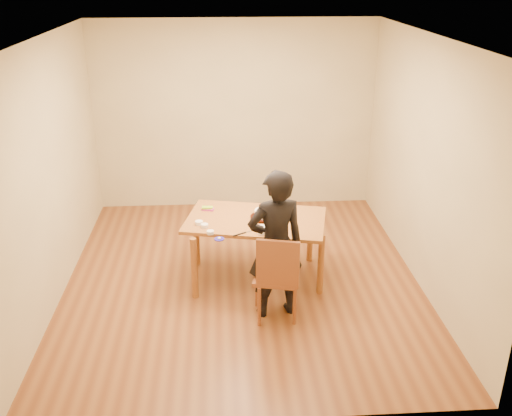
{
  "coord_description": "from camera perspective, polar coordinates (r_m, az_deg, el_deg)",
  "views": [
    {
      "loc": [
        -0.22,
        -5.76,
        3.35
      ],
      "look_at": [
        0.15,
        -0.05,
        0.9
      ],
      "focal_mm": 40.0,
      "sensor_mm": 36.0,
      "label": 1
    }
  ],
  "objects": [
    {
      "name": "frosting_dome",
      "position": [
        6.31,
        0.77,
        -0.17
      ],
      "size": [
        0.2,
        0.2,
        0.03
      ],
      "primitive_type": "ellipsoid",
      "color": "white",
      "rests_on": "cake"
    },
    {
      "name": "candy_box_pink",
      "position": [
        6.57,
        -4.83,
        -0.13
      ],
      "size": [
        0.15,
        0.1,
        0.02
      ],
      "primitive_type": "cube",
      "rotation": [
        0.0,
        0.0,
        -0.24
      ],
      "color": "#CB2F78",
      "rests_on": "dining_table"
    },
    {
      "name": "candy_box_green",
      "position": [
        6.57,
        -4.88,
        0.04
      ],
      "size": [
        0.13,
        0.07,
        0.02
      ],
      "primitive_type": "cube",
      "rotation": [
        0.0,
        0.0,
        -0.08
      ],
      "color": "#3E971C",
      "rests_on": "candy_box_pink"
    },
    {
      "name": "ramekin_green",
      "position": [
        5.99,
        -4.59,
        -2.44
      ],
      "size": [
        0.08,
        0.08,
        0.04
      ],
      "primitive_type": "cylinder",
      "color": "white",
      "rests_on": "dining_table"
    },
    {
      "name": "cake_plate",
      "position": [
        6.35,
        0.77,
        -0.91
      ],
      "size": [
        0.3,
        0.3,
        0.02
      ],
      "primitive_type": "cylinder",
      "color": "red",
      "rests_on": "dining_table"
    },
    {
      "name": "spatula",
      "position": [
        5.97,
        -1.66,
        -2.63
      ],
      "size": [
        0.15,
        0.09,
        0.01
      ],
      "primitive_type": "cube",
      "rotation": [
        0.0,
        0.0,
        0.52
      ],
      "color": "black",
      "rests_on": "dining_table"
    },
    {
      "name": "dining_table",
      "position": [
        6.34,
        -0.03,
        -1.23
      ],
      "size": [
        1.68,
        1.21,
        0.04
      ],
      "primitive_type": "cube",
      "rotation": [
        0.0,
        0.0,
        -0.21
      ],
      "color": "brown",
      "rests_on": "floor"
    },
    {
      "name": "room_shell",
      "position": [
        6.42,
        -1.61,
        5.02
      ],
      "size": [
        4.0,
        4.5,
        2.7
      ],
      "color": "brown",
      "rests_on": "ground"
    },
    {
      "name": "frosting_tub",
      "position": [
        5.97,
        0.6,
        -2.2
      ],
      "size": [
        0.1,
        0.1,
        0.08
      ],
      "primitive_type": "cylinder",
      "color": "white",
      "rests_on": "dining_table"
    },
    {
      "name": "cake",
      "position": [
        6.33,
        0.77,
        -0.55
      ],
      "size": [
        0.21,
        0.21,
        0.07
      ],
      "primitive_type": "cylinder",
      "color": "white",
      "rests_on": "cake_plate"
    },
    {
      "name": "frosting_lid",
      "position": [
        5.88,
        -3.69,
        -3.11
      ],
      "size": [
        0.1,
        0.1,
        0.01
      ],
      "primitive_type": "cylinder",
      "color": "#201799",
      "rests_on": "dining_table"
    },
    {
      "name": "ramekin_multi",
      "position": [
        6.15,
        -5.17,
        -1.76
      ],
      "size": [
        0.08,
        0.08,
        0.04
      ],
      "primitive_type": "cylinder",
      "color": "white",
      "rests_on": "dining_table"
    },
    {
      "name": "person",
      "position": [
        5.67,
        1.97,
        -3.71
      ],
      "size": [
        0.64,
        0.49,
        1.58
      ],
      "primitive_type": "imported",
      "rotation": [
        0.0,
        0.0,
        3.36
      ],
      "color": "black",
      "rests_on": "floor"
    },
    {
      "name": "ramekin_yellow",
      "position": [
        6.22,
        -5.72,
        -1.48
      ],
      "size": [
        0.08,
        0.08,
        0.04
      ],
      "primitive_type": "cylinder",
      "color": "white",
      "rests_on": "dining_table"
    },
    {
      "name": "dining_chair",
      "position": [
        5.79,
        1.96,
        -6.89
      ],
      "size": [
        0.5,
        0.5,
        0.04
      ],
      "primitive_type": "cube",
      "rotation": [
        0.0,
        0.0,
        -0.23
      ],
      "color": "brown",
      "rests_on": "floor"
    },
    {
      "name": "frosting_dollop",
      "position": [
        5.87,
        -3.7,
        -2.99
      ],
      "size": [
        0.04,
        0.04,
        0.02
      ],
      "primitive_type": "ellipsoid",
      "color": "white",
      "rests_on": "frosting_lid"
    }
  ]
}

